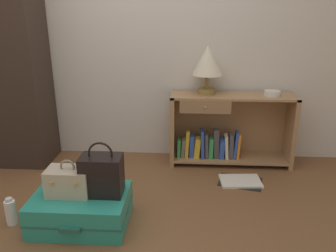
% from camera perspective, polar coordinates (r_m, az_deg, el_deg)
% --- Properties ---
extents(ground_plane, '(9.00, 9.00, 0.00)m').
position_cam_1_polar(ground_plane, '(2.49, -9.54, -17.81)').
color(ground_plane, brown).
extents(back_wall, '(6.40, 0.10, 2.60)m').
position_cam_1_polar(back_wall, '(3.47, -5.18, 16.02)').
color(back_wall, beige).
rests_on(back_wall, ground_plane).
extents(bookshelf, '(1.18, 0.33, 0.70)m').
position_cam_1_polar(bookshelf, '(3.43, 9.47, -0.79)').
color(bookshelf, '#A37A51').
rests_on(bookshelf, ground_plane).
extents(table_lamp, '(0.29, 0.29, 0.45)m').
position_cam_1_polar(table_lamp, '(3.27, 6.54, 10.44)').
color(table_lamp, olive).
rests_on(table_lamp, bookshelf).
extents(bowl, '(0.15, 0.15, 0.05)m').
position_cam_1_polar(bowl, '(3.37, 16.84, 5.22)').
color(bowl, silver).
rests_on(bowl, bookshelf).
extents(suitcase_large, '(0.67, 0.50, 0.24)m').
position_cam_1_polar(suitcase_large, '(2.61, -14.15, -13.17)').
color(suitcase_large, teal).
rests_on(suitcase_large, ground_plane).
extents(train_case, '(0.30, 0.20, 0.26)m').
position_cam_1_polar(train_case, '(2.53, -16.07, -8.76)').
color(train_case, '#B7A88E').
rests_on(train_case, suitcase_large).
extents(handbag, '(0.29, 0.18, 0.39)m').
position_cam_1_polar(handbag, '(2.46, -10.89, -7.91)').
color(handbag, black).
rests_on(handbag, suitcase_large).
extents(bottle, '(0.08, 0.08, 0.21)m').
position_cam_1_polar(bottle, '(2.78, -24.55, -12.80)').
color(bottle, white).
rests_on(bottle, ground_plane).
extents(open_book_on_floor, '(0.43, 0.34, 0.02)m').
position_cam_1_polar(open_book_on_floor, '(3.19, 11.87, -8.92)').
color(open_book_on_floor, white).
rests_on(open_book_on_floor, ground_plane).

